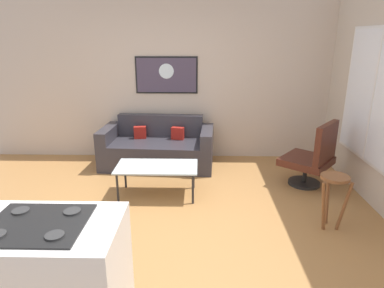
{
  "coord_description": "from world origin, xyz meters",
  "views": [
    {
      "loc": [
        0.42,
        -3.3,
        2.05
      ],
      "look_at": [
        0.33,
        0.9,
        0.7
      ],
      "focal_mm": 31.61,
      "sensor_mm": 36.0,
      "label": 1
    }
  ],
  "objects_px": {
    "couch": "(158,149)",
    "wall_painting": "(167,75)",
    "coffee_table": "(157,168)",
    "bar_stool": "(334,188)",
    "armchair": "(313,157)"
  },
  "relations": [
    {
      "from": "couch",
      "to": "wall_painting",
      "type": "height_order",
      "value": "wall_painting"
    },
    {
      "from": "couch",
      "to": "coffee_table",
      "type": "bearing_deg",
      "value": -83.87
    },
    {
      "from": "bar_stool",
      "to": "wall_painting",
      "type": "xyz_separation_m",
      "value": [
        -2.01,
        2.33,
        0.95
      ]
    },
    {
      "from": "couch",
      "to": "bar_stool",
      "type": "distance_m",
      "value": 2.85
    },
    {
      "from": "coffee_table",
      "to": "wall_painting",
      "type": "xyz_separation_m",
      "value": [
        0.0,
        1.56,
        1.04
      ]
    },
    {
      "from": "armchair",
      "to": "wall_painting",
      "type": "distance_m",
      "value": 2.66
    },
    {
      "from": "couch",
      "to": "bar_stool",
      "type": "xyz_separation_m",
      "value": [
        2.13,
        -1.88,
        0.19
      ]
    },
    {
      "from": "coffee_table",
      "to": "wall_painting",
      "type": "bearing_deg",
      "value": 89.83
    },
    {
      "from": "bar_stool",
      "to": "wall_painting",
      "type": "height_order",
      "value": "wall_painting"
    },
    {
      "from": "couch",
      "to": "coffee_table",
      "type": "height_order",
      "value": "couch"
    },
    {
      "from": "bar_stool",
      "to": "wall_painting",
      "type": "distance_m",
      "value": 3.22
    },
    {
      "from": "coffee_table",
      "to": "armchair",
      "type": "bearing_deg",
      "value": 9.06
    },
    {
      "from": "couch",
      "to": "coffee_table",
      "type": "relative_size",
      "value": 1.72
    },
    {
      "from": "couch",
      "to": "coffee_table",
      "type": "distance_m",
      "value": 1.13
    },
    {
      "from": "bar_stool",
      "to": "armchair",
      "type": "bearing_deg",
      "value": 83.17
    }
  ]
}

